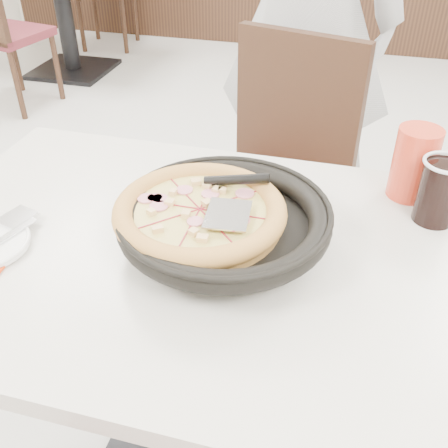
% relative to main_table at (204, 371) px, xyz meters
% --- Properties ---
extents(floor, '(7.00, 7.00, 0.00)m').
position_rel_main_table_xyz_m(floor, '(0.00, 0.30, -0.38)').
color(floor, '#B2B2AD').
rests_on(floor, ground).
extents(main_table, '(1.26, 0.89, 0.75)m').
position_rel_main_table_xyz_m(main_table, '(0.00, 0.00, 0.00)').
color(main_table, silver).
rests_on(main_table, floor).
extents(chair_far, '(0.52, 0.52, 0.95)m').
position_rel_main_table_xyz_m(chair_far, '(0.02, 0.62, 0.10)').
color(chair_far, black).
rests_on(chair_far, floor).
extents(trivet, '(0.14, 0.14, 0.04)m').
position_rel_main_table_xyz_m(trivet, '(0.03, -0.03, 0.39)').
color(trivet, black).
rests_on(trivet, main_table).
extents(pizza_pan, '(0.38, 0.38, 0.01)m').
position_rel_main_table_xyz_m(pizza_pan, '(0.04, 0.02, 0.42)').
color(pizza_pan, black).
rests_on(pizza_pan, trivet).
extents(pizza, '(0.33, 0.33, 0.02)m').
position_rel_main_table_xyz_m(pizza, '(-0.00, 0.01, 0.44)').
color(pizza, '#C1873A').
rests_on(pizza, pizza_pan).
extents(pizza_server, '(0.09, 0.11, 0.00)m').
position_rel_main_table_xyz_m(pizza_server, '(0.06, -0.01, 0.47)').
color(pizza_server, silver).
rests_on(pizza_server, pizza).
extents(fork, '(0.06, 0.16, 0.00)m').
position_rel_main_table_xyz_m(fork, '(-0.37, -0.10, 0.39)').
color(fork, silver).
rests_on(fork, side_plate).
extents(cola_glass, '(0.09, 0.09, 0.13)m').
position_rel_main_table_xyz_m(cola_glass, '(0.44, 0.22, 0.44)').
color(cola_glass, black).
rests_on(cola_glass, main_table).
extents(red_cup, '(0.10, 0.10, 0.16)m').
position_rel_main_table_xyz_m(red_cup, '(0.39, 0.30, 0.45)').
color(red_cup, red).
rests_on(red_cup, main_table).
extents(diner_person, '(0.73, 0.53, 1.84)m').
position_rel_main_table_xyz_m(diner_person, '(0.04, 1.15, 0.55)').
color(diner_person, '#BBBCC0').
rests_on(diner_person, floor).
extents(bg_table_left, '(1.22, 0.83, 0.75)m').
position_rel_main_table_xyz_m(bg_table_left, '(-1.88, 2.74, 0.00)').
color(bg_table_left, silver).
rests_on(bg_table_left, floor).
extents(bg_chair_left_near, '(0.49, 0.49, 0.95)m').
position_rel_main_table_xyz_m(bg_chair_left_near, '(-1.90, 2.09, 0.10)').
color(bg_chair_left_near, black).
rests_on(bg_chair_left_near, floor).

